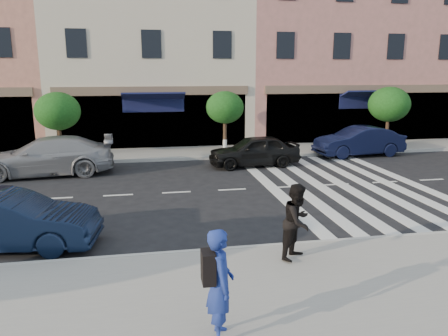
{
  "coord_description": "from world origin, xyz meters",
  "views": [
    {
      "loc": [
        -1.02,
        -10.85,
        4.21
      ],
      "look_at": [
        1.23,
        1.43,
        1.4
      ],
      "focal_mm": 35.0,
      "sensor_mm": 36.0,
      "label": 1
    }
  ],
  "objects_px": {
    "photographer": "(220,284)",
    "car_near_mid": "(7,221)",
    "car_far_right": "(359,141)",
    "walker": "(297,221)",
    "car_far_mid": "(254,151)",
    "car_far_left": "(46,156)"
  },
  "relations": [
    {
      "from": "photographer",
      "to": "car_far_right",
      "type": "distance_m",
      "value": 16.87
    },
    {
      "from": "photographer",
      "to": "car_far_mid",
      "type": "height_order",
      "value": "photographer"
    },
    {
      "from": "car_far_left",
      "to": "car_far_right",
      "type": "distance_m",
      "value": 14.57
    },
    {
      "from": "walker",
      "to": "car_near_mid",
      "type": "height_order",
      "value": "walker"
    },
    {
      "from": "car_far_right",
      "to": "car_far_left",
      "type": "bearing_deg",
      "value": -88.45
    },
    {
      "from": "car_near_mid",
      "to": "car_far_right",
      "type": "distance_m",
      "value": 16.66
    },
    {
      "from": "car_far_right",
      "to": "car_far_mid",
      "type": "bearing_deg",
      "value": -81.12
    },
    {
      "from": "walker",
      "to": "car_far_left",
      "type": "bearing_deg",
      "value": 81.72
    },
    {
      "from": "walker",
      "to": "car_near_mid",
      "type": "distance_m",
      "value": 6.83
    },
    {
      "from": "photographer",
      "to": "car_far_mid",
      "type": "distance_m",
      "value": 13.16
    },
    {
      "from": "photographer",
      "to": "walker",
      "type": "distance_m",
      "value": 3.37
    },
    {
      "from": "walker",
      "to": "car_near_mid",
      "type": "bearing_deg",
      "value": 118.13
    },
    {
      "from": "photographer",
      "to": "car_near_mid",
      "type": "relative_size",
      "value": 0.42
    },
    {
      "from": "walker",
      "to": "photographer",
      "type": "bearing_deg",
      "value": -174.25
    },
    {
      "from": "car_far_left",
      "to": "car_far_right",
      "type": "xyz_separation_m",
      "value": [
        14.49,
        1.5,
        -0.05
      ]
    },
    {
      "from": "car_far_left",
      "to": "car_far_right",
      "type": "relative_size",
      "value": 1.21
    },
    {
      "from": "photographer",
      "to": "car_near_mid",
      "type": "bearing_deg",
      "value": 44.01
    },
    {
      "from": "photographer",
      "to": "car_far_right",
      "type": "bearing_deg",
      "value": -33.22
    },
    {
      "from": "walker",
      "to": "car_far_left",
      "type": "height_order",
      "value": "walker"
    },
    {
      "from": "car_far_left",
      "to": "car_far_right",
      "type": "bearing_deg",
      "value": 91.81
    },
    {
      "from": "car_far_right",
      "to": "car_near_mid",
      "type": "bearing_deg",
      "value": -60.34
    },
    {
      "from": "walker",
      "to": "car_near_mid",
      "type": "relative_size",
      "value": 0.4
    }
  ]
}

